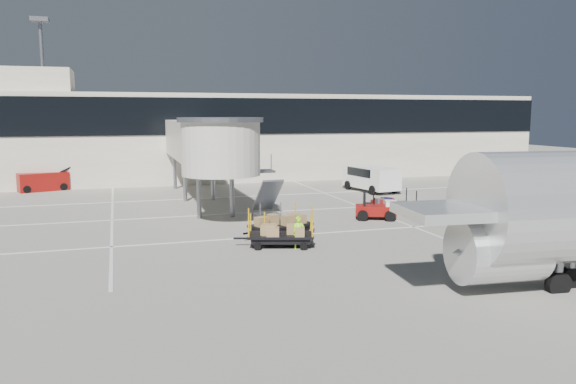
% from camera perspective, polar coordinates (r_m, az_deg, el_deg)
% --- Properties ---
extents(ground, '(140.00, 140.00, 0.00)m').
position_cam_1_polar(ground, '(27.62, 3.79, -5.10)').
color(ground, '#9A968A').
rests_on(ground, ground).
extents(lane_markings, '(40.00, 30.00, 0.02)m').
position_cam_1_polar(lane_markings, '(36.15, -2.47, -1.95)').
color(lane_markings, silver).
rests_on(lane_markings, ground).
extents(terminal, '(64.00, 12.11, 15.20)m').
position_cam_1_polar(terminal, '(55.88, -7.55, 5.73)').
color(terminal, silver).
rests_on(terminal, ground).
extents(jet_bridge, '(5.70, 20.40, 6.03)m').
position_cam_1_polar(jet_bridge, '(37.87, -8.50, 4.93)').
color(jet_bridge, beige).
rests_on(jet_bridge, ground).
extents(baggage_tug, '(2.65, 2.25, 1.58)m').
position_cam_1_polar(baggage_tug, '(33.74, 9.02, -1.79)').
color(baggage_tug, maroon).
rests_on(baggage_tug, ground).
extents(suitcase_cart, '(3.76, 1.63, 1.46)m').
position_cam_1_polar(suitcase_cart, '(36.03, 10.39, -1.29)').
color(suitcase_cart, black).
rests_on(suitcase_cart, ground).
extents(box_cart_near, '(3.82, 2.34, 1.47)m').
position_cam_1_polar(box_cart_near, '(26.53, -0.84, -4.37)').
color(box_cart_near, black).
rests_on(box_cart_near, ground).
extents(box_cart_far, '(3.90, 2.56, 1.51)m').
position_cam_1_polar(box_cart_far, '(28.87, -0.53, -3.34)').
color(box_cart_far, black).
rests_on(box_cart_far, ground).
extents(ground_worker, '(0.62, 0.48, 1.54)m').
position_cam_1_polar(ground_worker, '(26.07, 1.09, -4.15)').
color(ground_worker, '#8FF419').
rests_on(ground_worker, ground).
extents(minivan, '(3.02, 5.53, 1.99)m').
position_cam_1_polar(minivan, '(45.77, 8.32, 1.57)').
color(minivan, white).
rests_on(minivan, ground).
extents(belt_loader, '(4.32, 2.73, 1.95)m').
position_cam_1_polar(belt_loader, '(49.78, -23.58, 0.98)').
color(belt_loader, maroon).
rests_on(belt_loader, ground).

